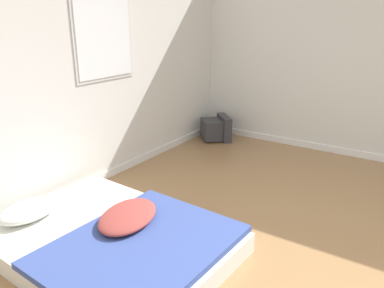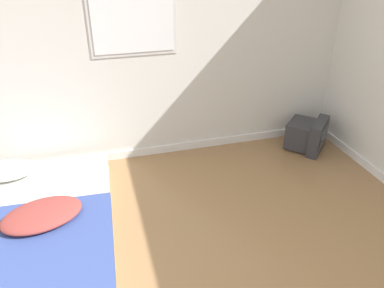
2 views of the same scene
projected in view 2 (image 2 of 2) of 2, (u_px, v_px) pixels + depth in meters
name	position (u px, v px, depth m)	size (l,w,h in m)	color
wall_back	(56.00, 45.00, 3.47)	(8.38, 0.08, 2.60)	silver
mattress_bed	(23.00, 230.00, 3.00)	(1.49, 1.97, 0.31)	silver
crt_tv	(308.00, 135.00, 4.30)	(0.57, 0.57, 0.37)	#333338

